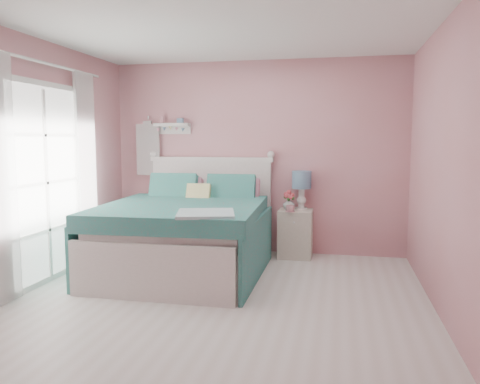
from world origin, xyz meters
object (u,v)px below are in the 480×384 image
at_px(nightstand, 295,233).
at_px(table_lamp, 302,183).
at_px(teacup, 290,208).
at_px(vase, 289,204).
at_px(bed, 187,235).

distance_m(nightstand, table_lamp, 0.67).
bearing_deg(table_lamp, teacup, -114.84).
bearing_deg(vase, bed, -141.30).
distance_m(vase, teacup, 0.17).
bearing_deg(bed, vase, 35.95).
bearing_deg(teacup, vase, 101.71).
xyz_separation_m(nightstand, vase, (-0.09, -0.00, 0.39)).
relative_size(vase, teacup, 1.48).
bearing_deg(nightstand, table_lamp, 54.79).
height_order(bed, teacup, bed).
height_order(nightstand, vase, vase).
distance_m(bed, table_lamp, 1.69).
distance_m(nightstand, vase, 0.40).
bearing_deg(table_lamp, nightstand, -125.21).
distance_m(bed, vase, 1.45).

